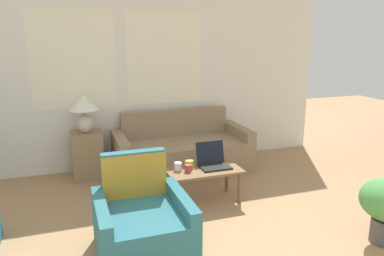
# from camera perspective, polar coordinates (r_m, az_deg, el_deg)

# --- Properties ---
(wall_back) EXTENTS (6.02, 0.06, 2.60)m
(wall_back) POSITION_cam_1_polar(r_m,az_deg,el_deg) (5.37, -9.96, 7.75)
(wall_back) COLOR white
(wall_back) RESTS_ON ground_plane
(couch) EXTENTS (1.86, 0.84, 0.82)m
(couch) POSITION_cam_1_polar(r_m,az_deg,el_deg) (5.32, -1.66, -3.64)
(couch) COLOR #937A5B
(couch) RESTS_ON ground_plane
(armchair) EXTENTS (0.79, 0.82, 0.84)m
(armchair) POSITION_cam_1_polar(r_m,az_deg,el_deg) (3.42, -7.64, -14.46)
(armchair) COLOR #2D6B75
(armchair) RESTS_ON ground_plane
(side_table) EXTENTS (0.40, 0.40, 0.62)m
(side_table) POSITION_cam_1_polar(r_m,az_deg,el_deg) (5.22, -15.66, -3.97)
(side_table) COLOR #937551
(side_table) RESTS_ON ground_plane
(table_lamp) EXTENTS (0.40, 0.40, 0.50)m
(table_lamp) POSITION_cam_1_polar(r_m,az_deg,el_deg) (5.06, -16.14, 2.99)
(table_lamp) COLOR beige
(table_lamp) RESTS_ON side_table
(coffee_table) EXTENTS (0.85, 0.45, 0.39)m
(coffee_table) POSITION_cam_1_polar(r_m,az_deg,el_deg) (4.31, 1.78, -6.94)
(coffee_table) COLOR brown
(coffee_table) RESTS_ON ground_plane
(laptop) EXTENTS (0.34, 0.32, 0.27)m
(laptop) POSITION_cam_1_polar(r_m,az_deg,el_deg) (4.37, 3.23, -5.06)
(laptop) COLOR black
(laptop) RESTS_ON coffee_table
(cup_navy) EXTENTS (0.08, 0.08, 0.08)m
(cup_navy) POSITION_cam_1_polar(r_m,az_deg,el_deg) (4.20, -0.60, -6.13)
(cup_navy) COLOR #B23D38
(cup_navy) RESTS_ON coffee_table
(cup_yellow) EXTENTS (0.10, 0.10, 0.09)m
(cup_yellow) POSITION_cam_1_polar(r_m,az_deg,el_deg) (4.31, -0.41, -5.52)
(cup_yellow) COLOR gold
(cup_yellow) RESTS_ON coffee_table
(cup_white) EXTENTS (0.09, 0.09, 0.09)m
(cup_white) POSITION_cam_1_polar(r_m,az_deg,el_deg) (4.24, -2.15, -5.87)
(cup_white) COLOR white
(cup_white) RESTS_ON coffee_table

